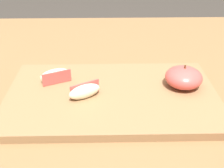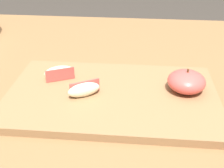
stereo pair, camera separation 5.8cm
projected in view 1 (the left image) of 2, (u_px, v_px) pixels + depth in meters
The scene contains 5 objects.
dining_table at pixel (90, 119), 0.71m from camera, with size 1.15×0.92×0.75m.
cutting_board at pixel (112, 96), 0.59m from camera, with size 0.42×0.26×0.02m.
apple_half_skin_up at pixel (184, 77), 0.60m from camera, with size 0.08×0.08×0.05m.
apple_wedge_right at pixel (55, 75), 0.62m from camera, with size 0.07×0.05×0.03m.
apple_wedge_near_knife at pixel (85, 91), 0.56m from camera, with size 0.07×0.05×0.03m.
Camera 1 is at (0.04, -0.58, 1.08)m, focal length 47.08 mm.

